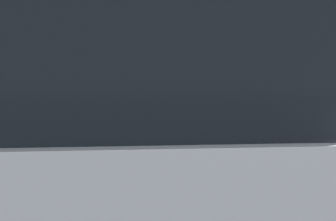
# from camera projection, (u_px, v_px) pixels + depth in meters

# --- Properties ---
(sidewalk_curb) EXTENTS (36.00, 2.81, 0.14)m
(sidewalk_curb) POSITION_uv_depth(u_px,v_px,m) (107.00, 218.00, 5.48)
(sidewalk_curb) COLOR #9E9B93
(sidewalk_curb) RESTS_ON ground
(parking_meter) EXTENTS (0.16, 0.17, 1.47)m
(parking_meter) POSITION_uv_depth(u_px,v_px,m) (105.00, 101.00, 4.32)
(parking_meter) COLOR slate
(parking_meter) RESTS_ON sidewalk_curb
(pedestrian_at_meter) EXTENTS (0.60, 0.58, 1.64)m
(pedestrian_at_meter) POSITION_uv_depth(u_px,v_px,m) (193.00, 117.00, 4.41)
(pedestrian_at_meter) COLOR black
(pedestrian_at_meter) RESTS_ON sidewalk_curb
(parked_sedan_white) EXTENTS (4.63, 1.88, 1.76)m
(parked_sedan_white) POSITION_uv_depth(u_px,v_px,m) (21.00, 186.00, 2.50)
(parked_sedan_white) COLOR white
(parked_sedan_white) RESTS_ON ground
(background_railing) EXTENTS (24.06, 0.06, 1.06)m
(background_railing) POSITION_uv_depth(u_px,v_px,m) (103.00, 121.00, 6.60)
(background_railing) COLOR gray
(background_railing) RESTS_ON sidewalk_curb
(backdrop_wall) EXTENTS (32.00, 0.50, 3.01)m
(backdrop_wall) POSITION_uv_depth(u_px,v_px,m) (97.00, 72.00, 9.23)
(backdrop_wall) COLOR #ADA38E
(backdrop_wall) RESTS_ON ground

